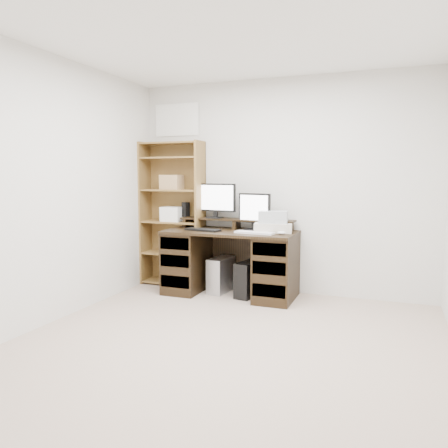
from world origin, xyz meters
The scene contains 14 objects.
room centered at (0.00, 0.00, 1.25)m, with size 3.54×4.04×2.54m.
desk centered at (-0.50, 1.64, 0.39)m, with size 1.50×0.70×0.75m.
riser_shelf centered at (-0.50, 1.85, 0.84)m, with size 1.40×0.22×0.12m.
monitor_wide centered at (-0.76, 1.83, 1.10)m, with size 0.53×0.15×0.42m.
monitor_small centered at (-0.26, 1.77, 0.98)m, with size 0.39×0.17×0.43m.
speaker centered at (-1.18, 1.88, 0.96)m, with size 0.07×0.07×0.18m, color black.
keyboard_black centered at (-0.80, 1.52, 0.76)m, with size 0.42×0.14×0.02m, color black.
keyboard_white centered at (-0.17, 1.50, 0.76)m, with size 0.44×0.13×0.02m, color silver.
mouse centered at (0.12, 1.54, 0.77)m, with size 0.09×0.06×0.04m, color silver.
printer centered at (-0.01, 1.71, 0.80)m, with size 0.41×0.31×0.10m, color beige.
basket centered at (-0.01, 1.71, 0.92)m, with size 0.31×0.22×0.13m, color #A3A9AE.
tower_silver centered at (-0.65, 1.71, 0.21)m, with size 0.18×0.41×0.41m, color #ACAEB3.
tower_black centered at (-0.28, 1.64, 0.20)m, with size 0.24×0.43×0.40m.
bookshelf centered at (-1.35, 1.86, 0.92)m, with size 0.80×0.30×1.80m.
Camera 1 is at (1.21, -3.03, 1.38)m, focal length 35.00 mm.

